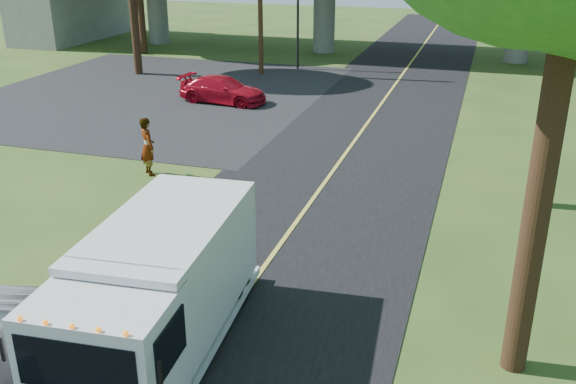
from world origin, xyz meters
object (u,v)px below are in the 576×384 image
at_px(step_van, 159,288).
at_px(red_sedan, 223,90).
at_px(pedestrian, 148,146).
at_px(traffic_signal, 298,12).

xyz_separation_m(step_van, red_sedan, (-6.29, 17.88, -0.74)).
bearing_deg(step_van, red_sedan, 104.88).
relative_size(step_van, pedestrian, 3.20).
distance_m(step_van, pedestrian, 9.72).
bearing_deg(traffic_signal, pedestrian, -88.79).
xyz_separation_m(traffic_signal, step_van, (5.27, -26.45, -1.86)).
bearing_deg(pedestrian, step_van, 161.97).
height_order(traffic_signal, pedestrian, traffic_signal).
distance_m(step_van, red_sedan, 18.97).
bearing_deg(step_van, pedestrian, 115.77).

